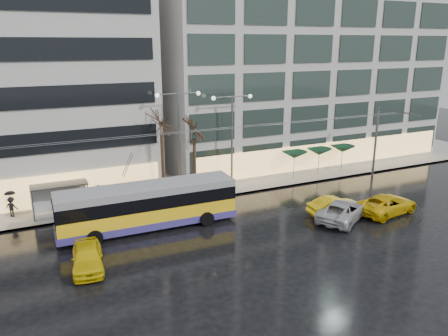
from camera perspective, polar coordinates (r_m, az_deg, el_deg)
ground at (r=28.96m, az=-2.00°, el=-10.88°), size 140.00×140.00×0.00m
sidewalk at (r=41.74m, az=-7.12°, el=-2.28°), size 80.00×10.00×0.15m
kerb at (r=37.32m, az=-4.71°, el=-4.45°), size 80.00×0.10×0.15m
building_right at (r=51.73m, az=9.30°, el=15.34°), size 32.00×14.00×25.00m
trolleybus at (r=32.26m, az=-9.88°, el=-5.07°), size 12.94×5.16×5.97m
catenary at (r=34.73m, az=-5.76°, el=1.19°), size 42.24×5.12×7.00m
bus_shelter at (r=36.24m, az=-21.29°, el=-3.01°), size 4.20×1.60×2.51m
street_lamp_near at (r=37.30m, az=-5.87°, el=4.96°), size 3.96×0.36×9.03m
street_lamp_far at (r=39.26m, az=1.05°, el=5.19°), size 3.96×0.36×8.53m
tree_a at (r=36.83m, az=-8.24°, el=6.47°), size 3.20×3.20×8.40m
tree_b at (r=38.11m, az=-3.96°, el=5.87°), size 3.20×3.20×7.70m
parasol_a at (r=43.63m, az=9.18°, el=1.70°), size 2.50×2.50×2.65m
parasol_b at (r=45.36m, az=12.32°, el=2.08°), size 2.50×2.50×2.65m
parasol_c at (r=47.21m, az=15.22°, el=2.43°), size 2.50×2.50×2.65m
taxi_a at (r=27.94m, az=-17.41°, el=-11.01°), size 2.29×4.58×1.50m
taxi_b at (r=35.49m, az=14.32°, el=-4.90°), size 4.53×2.00×1.45m
taxi_c at (r=37.09m, az=20.49°, el=-4.46°), size 5.77×3.27×1.52m
sedan_silver at (r=34.74m, az=15.28°, el=-5.34°), size 6.16×5.00×1.56m
pedestrian_a at (r=35.79m, az=-19.85°, el=-3.69°), size 1.20×1.21×2.19m
pedestrian_b at (r=37.97m, az=-16.09°, el=-3.28°), size 0.91×0.78×1.60m
pedestrian_c at (r=37.38m, az=-26.05°, el=-4.13°), size 1.19×1.13×2.11m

